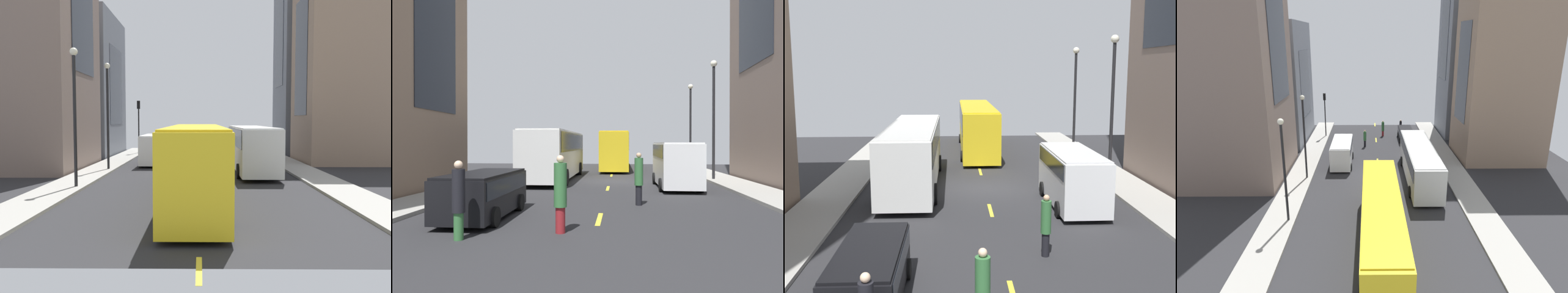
# 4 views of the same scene
# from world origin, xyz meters

# --- Properties ---
(ground_plane) EXTENTS (41.78, 41.78, 0.00)m
(ground_plane) POSITION_xyz_m (0.00, 0.00, 0.00)
(ground_plane) COLOR #28282B
(sidewalk_west) EXTENTS (2.45, 44.00, 0.15)m
(sidewalk_west) POSITION_xyz_m (-7.67, 0.00, 0.07)
(sidewalk_west) COLOR #9E9B93
(sidewalk_west) RESTS_ON ground
(sidewalk_east) EXTENTS (2.45, 44.00, 0.15)m
(sidewalk_east) POSITION_xyz_m (7.67, 0.00, 0.07)
(sidewalk_east) COLOR #9E9B93
(sidewalk_east) RESTS_ON ground
(lane_stripe_2) EXTENTS (0.16, 2.00, 0.01)m
(lane_stripe_2) POSITION_xyz_m (0.00, -4.20, 0.01)
(lane_stripe_2) COLOR yellow
(lane_stripe_2) RESTS_ON ground
(lane_stripe_3) EXTENTS (0.16, 2.00, 0.01)m
(lane_stripe_3) POSITION_xyz_m (0.00, 4.20, 0.01)
(lane_stripe_3) COLOR yellow
(lane_stripe_3) RESTS_ON ground
(lane_stripe_4) EXTENTS (0.16, 2.00, 0.01)m
(lane_stripe_4) POSITION_xyz_m (0.00, 12.60, 0.01)
(lane_stripe_4) COLOR yellow
(lane_stripe_4) RESTS_ON ground
(lane_stripe_5) EXTENTS (0.16, 2.00, 0.01)m
(lane_stripe_5) POSITION_xyz_m (0.00, 21.00, 0.01)
(lane_stripe_5) COLOR yellow
(lane_stripe_5) RESTS_ON ground
(city_bus_white) EXTENTS (2.80, 12.26, 3.35)m
(city_bus_white) POSITION_xyz_m (-3.83, 0.80, 2.01)
(city_bus_white) COLOR silver
(city_bus_white) RESTS_ON ground
(streetcar_yellow) EXTENTS (2.70, 14.24, 3.59)m
(streetcar_yellow) POSITION_xyz_m (0.17, 12.11, 2.13)
(streetcar_yellow) COLOR yellow
(streetcar_yellow) RESTS_ON ground
(delivery_van_white) EXTENTS (2.25, 5.91, 2.58)m
(delivery_van_white) POSITION_xyz_m (3.83, -3.61, 1.51)
(delivery_van_white) COLOR white
(delivery_van_white) RESTS_ON ground
(car_black_0) EXTENTS (1.90, 4.51, 1.54)m
(car_black_0) POSITION_xyz_m (-3.91, -12.65, 0.91)
(car_black_0) COLOR black
(car_black_0) RESTS_ON ground
(pedestrian_waiting_curb) EXTENTS (0.36, 0.36, 2.19)m
(pedestrian_waiting_curb) POSITION_xyz_m (-0.98, -14.57, 1.15)
(pedestrian_waiting_curb) COLOR maroon
(pedestrian_waiting_curb) RESTS_ON ground
(pedestrian_walking_far) EXTENTS (0.35, 0.35, 2.14)m
(pedestrian_walking_far) POSITION_xyz_m (1.45, -9.70, 1.14)
(pedestrian_walking_far) COLOR black
(pedestrian_walking_far) RESTS_ON ground
(streetlamp_near) EXTENTS (0.44, 0.44, 7.96)m
(streetlamp_near) POSITION_xyz_m (6.94, 0.49, 4.95)
(streetlamp_near) COLOR black
(streetlamp_near) RESTS_ON ground
(streetlamp_far) EXTENTS (0.44, 0.44, 7.69)m
(streetlamp_far) POSITION_xyz_m (6.94, 8.62, 4.81)
(streetlamp_far) COLOR black
(streetlamp_far) RESTS_ON ground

